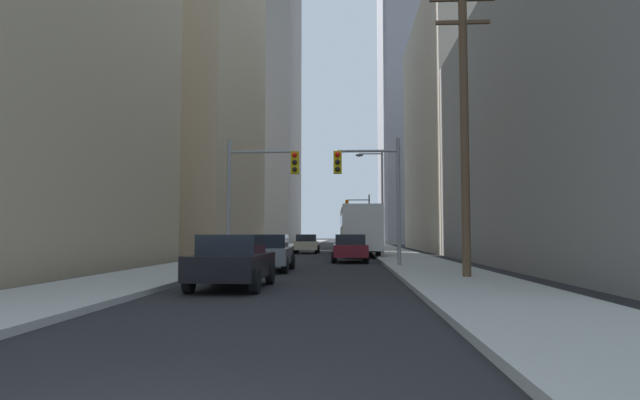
{
  "coord_description": "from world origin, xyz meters",
  "views": [
    {
      "loc": [
        1.66,
        -3.51,
        1.53
      ],
      "look_at": [
        0.0,
        27.83,
        3.51
      ],
      "focal_mm": 30.5,
      "sensor_mm": 36.0,
      "label": 1
    }
  ],
  "objects_px": {
    "city_bus": "(359,229)",
    "sedan_blue": "(350,243)",
    "traffic_signal_near_right": "(371,181)",
    "traffic_signal_far_right": "(359,212)",
    "traffic_signal_near_left": "(259,181)",
    "sedan_black": "(233,261)",
    "sedan_maroon": "(350,248)",
    "sedan_beige": "(307,244)",
    "sedan_grey": "(268,252)"
  },
  "relations": [
    {
      "from": "sedan_black",
      "to": "traffic_signal_near_left",
      "type": "xyz_separation_m",
      "value": [
        -0.93,
        9.91,
        3.25
      ]
    },
    {
      "from": "traffic_signal_near_left",
      "to": "traffic_signal_near_right",
      "type": "bearing_deg",
      "value": -0.0
    },
    {
      "from": "sedan_grey",
      "to": "traffic_signal_near_right",
      "type": "bearing_deg",
      "value": 30.93
    },
    {
      "from": "sedan_maroon",
      "to": "sedan_beige",
      "type": "bearing_deg",
      "value": 104.1
    },
    {
      "from": "sedan_black",
      "to": "sedan_blue",
      "type": "height_order",
      "value": "same"
    },
    {
      "from": "sedan_blue",
      "to": "sedan_maroon",
      "type": "bearing_deg",
      "value": -90.0
    },
    {
      "from": "sedan_beige",
      "to": "traffic_signal_far_right",
      "type": "bearing_deg",
      "value": 75.46
    },
    {
      "from": "sedan_black",
      "to": "traffic_signal_far_right",
      "type": "bearing_deg",
      "value": 84.51
    },
    {
      "from": "sedan_grey",
      "to": "traffic_signal_near_left",
      "type": "height_order",
      "value": "traffic_signal_near_left"
    },
    {
      "from": "sedan_black",
      "to": "sedan_grey",
      "type": "height_order",
      "value": "same"
    },
    {
      "from": "sedan_grey",
      "to": "city_bus",
      "type": "bearing_deg",
      "value": 75.95
    },
    {
      "from": "sedan_grey",
      "to": "traffic_signal_far_right",
      "type": "xyz_separation_m",
      "value": [
        4.51,
        38.71,
        3.22
      ]
    },
    {
      "from": "sedan_maroon",
      "to": "traffic_signal_far_right",
      "type": "height_order",
      "value": "traffic_signal_far_right"
    },
    {
      "from": "sedan_maroon",
      "to": "sedan_beige",
      "type": "xyz_separation_m",
      "value": [
        -3.46,
        13.78,
        0.0
      ]
    },
    {
      "from": "sedan_grey",
      "to": "sedan_blue",
      "type": "bearing_deg",
      "value": 82.25
    },
    {
      "from": "sedan_blue",
      "to": "traffic_signal_near_right",
      "type": "height_order",
      "value": "traffic_signal_near_right"
    },
    {
      "from": "city_bus",
      "to": "sedan_blue",
      "type": "height_order",
      "value": "city_bus"
    },
    {
      "from": "city_bus",
      "to": "sedan_maroon",
      "type": "height_order",
      "value": "city_bus"
    },
    {
      "from": "city_bus",
      "to": "sedan_black",
      "type": "relative_size",
      "value": 2.75
    },
    {
      "from": "sedan_grey",
      "to": "sedan_maroon",
      "type": "distance_m",
      "value": 8.12
    },
    {
      "from": "city_bus",
      "to": "sedan_beige",
      "type": "distance_m",
      "value": 6.46
    },
    {
      "from": "sedan_blue",
      "to": "traffic_signal_near_right",
      "type": "xyz_separation_m",
      "value": [
        0.95,
        -22.53,
        3.24
      ]
    },
    {
      "from": "sedan_black",
      "to": "traffic_signal_near_left",
      "type": "relative_size",
      "value": 0.7
    },
    {
      "from": "sedan_grey",
      "to": "sedan_beige",
      "type": "bearing_deg",
      "value": 90.11
    },
    {
      "from": "sedan_beige",
      "to": "traffic_signal_far_right",
      "type": "distance_m",
      "value": 18.43
    },
    {
      "from": "sedan_black",
      "to": "sedan_beige",
      "type": "xyz_separation_m",
      "value": [
        -0.13,
        28.44,
        0.0
      ]
    },
    {
      "from": "traffic_signal_near_left",
      "to": "sedan_maroon",
      "type": "bearing_deg",
      "value": 48.09
    },
    {
      "from": "traffic_signal_near_left",
      "to": "traffic_signal_near_right",
      "type": "height_order",
      "value": "same"
    },
    {
      "from": "city_bus",
      "to": "traffic_signal_far_right",
      "type": "xyz_separation_m",
      "value": [
        0.43,
        22.39,
        2.06
      ]
    },
    {
      "from": "traffic_signal_far_right",
      "to": "traffic_signal_near_left",
      "type": "bearing_deg",
      "value": -98.43
    },
    {
      "from": "city_bus",
      "to": "traffic_signal_far_right",
      "type": "distance_m",
      "value": 22.49
    },
    {
      "from": "traffic_signal_near_left",
      "to": "sedan_black",
      "type": "bearing_deg",
      "value": -84.66
    },
    {
      "from": "sedan_maroon",
      "to": "sedan_beige",
      "type": "relative_size",
      "value": 0.99
    },
    {
      "from": "sedan_blue",
      "to": "traffic_signal_near_left",
      "type": "relative_size",
      "value": 0.7
    },
    {
      "from": "sedan_black",
      "to": "sedan_blue",
      "type": "bearing_deg",
      "value": 84.13
    },
    {
      "from": "sedan_black",
      "to": "traffic_signal_near_right",
      "type": "bearing_deg",
      "value": 66.62
    },
    {
      "from": "sedan_black",
      "to": "traffic_signal_far_right",
      "type": "xyz_separation_m",
      "value": [
        4.42,
        46.0,
        3.22
      ]
    },
    {
      "from": "city_bus",
      "to": "sedan_maroon",
      "type": "distance_m",
      "value": 9.05
    },
    {
      "from": "sedan_black",
      "to": "sedan_blue",
      "type": "xyz_separation_m",
      "value": [
        3.33,
        32.44,
        0.0
      ]
    },
    {
      "from": "sedan_black",
      "to": "traffic_signal_far_right",
      "type": "relative_size",
      "value": 0.7
    },
    {
      "from": "sedan_grey",
      "to": "traffic_signal_near_right",
      "type": "distance_m",
      "value": 6.04
    },
    {
      "from": "sedan_maroon",
      "to": "sedan_grey",
      "type": "bearing_deg",
      "value": -114.92
    },
    {
      "from": "traffic_signal_near_right",
      "to": "sedan_maroon",
      "type": "bearing_deg",
      "value": 101.33
    },
    {
      "from": "city_bus",
      "to": "traffic_signal_near_right",
      "type": "bearing_deg",
      "value": -88.79
    },
    {
      "from": "traffic_signal_far_right",
      "to": "sedan_grey",
      "type": "bearing_deg",
      "value": -96.65
    },
    {
      "from": "sedan_maroon",
      "to": "traffic_signal_far_right",
      "type": "distance_m",
      "value": 31.53
    },
    {
      "from": "traffic_signal_far_right",
      "to": "sedan_blue",
      "type": "bearing_deg",
      "value": -94.6
    },
    {
      "from": "traffic_signal_near_right",
      "to": "city_bus",
      "type": "bearing_deg",
      "value": 91.21
    },
    {
      "from": "city_bus",
      "to": "traffic_signal_near_right",
      "type": "height_order",
      "value": "traffic_signal_near_right"
    },
    {
      "from": "sedan_grey",
      "to": "sedan_maroon",
      "type": "relative_size",
      "value": 1.01
    }
  ]
}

